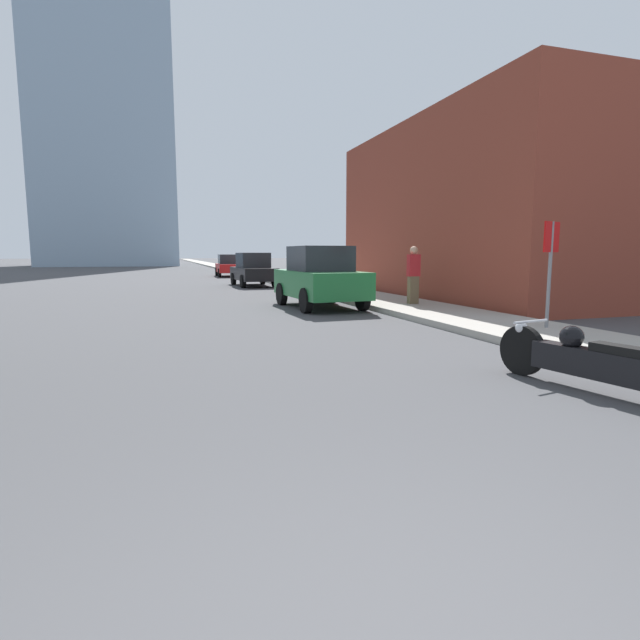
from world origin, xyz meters
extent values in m
cube|color=#9E998E|center=(6.14, 40.00, 0.07)|extent=(2.45, 240.00, 0.15)
cube|color=brown|center=(13.70, 14.84, 3.16)|extent=(12.26, 12.54, 6.32)
cylinder|color=black|center=(3.76, 4.13, 0.34)|extent=(0.23, 0.68, 0.67)
cube|color=black|center=(3.95, 3.14, 0.35)|extent=(0.53, 1.56, 0.33)
sphere|color=black|center=(3.89, 3.44, 0.62)|extent=(0.28, 0.28, 0.28)
cube|color=black|center=(4.01, 2.81, 0.57)|extent=(0.35, 0.73, 0.10)
sphere|color=silver|center=(3.75, 4.17, 0.64)|extent=(0.16, 0.16, 0.16)
cylinder|color=silver|center=(3.78, 4.03, 0.74)|extent=(0.62, 0.15, 0.04)
cube|color=#1E6B33|center=(3.73, 13.09, 0.74)|extent=(1.99, 4.01, 0.77)
cube|color=#23282D|center=(3.73, 13.09, 1.49)|extent=(1.63, 1.96, 0.74)
cylinder|color=black|center=(2.81, 14.27, 0.35)|extent=(0.23, 0.71, 0.70)
cylinder|color=black|center=(4.54, 14.35, 0.35)|extent=(0.23, 0.71, 0.70)
cylinder|color=black|center=(2.93, 11.83, 0.35)|extent=(0.23, 0.71, 0.70)
cylinder|color=black|center=(4.65, 11.91, 0.35)|extent=(0.23, 0.71, 0.70)
cube|color=black|center=(3.63, 24.06, 0.63)|extent=(1.82, 4.24, 0.62)
cube|color=#23282D|center=(3.63, 24.06, 1.32)|extent=(1.49, 2.06, 0.75)
cylinder|color=black|center=(2.79, 25.33, 0.32)|extent=(0.22, 0.65, 0.64)
cylinder|color=black|center=(4.36, 25.39, 0.32)|extent=(0.22, 0.65, 0.64)
cylinder|color=black|center=(2.89, 22.74, 0.32)|extent=(0.22, 0.65, 0.64)
cylinder|color=black|center=(4.46, 22.80, 0.32)|extent=(0.22, 0.65, 0.64)
cube|color=red|center=(3.87, 35.50, 0.61)|extent=(1.81, 4.33, 0.60)
cube|color=#23282D|center=(3.87, 35.50, 1.25)|extent=(1.49, 2.10, 0.68)
cylinder|color=black|center=(3.12, 36.85, 0.31)|extent=(0.22, 0.63, 0.63)
cylinder|color=black|center=(4.71, 36.80, 0.31)|extent=(0.22, 0.63, 0.63)
cylinder|color=black|center=(3.03, 34.19, 0.31)|extent=(0.22, 0.63, 0.63)
cylinder|color=black|center=(4.63, 34.14, 0.31)|extent=(0.22, 0.63, 0.63)
cylinder|color=slate|center=(6.56, 6.81, 1.21)|extent=(0.07, 0.07, 2.11)
cube|color=red|center=(6.56, 6.81, 1.96)|extent=(0.57, 0.26, 0.60)
cube|color=brown|center=(6.30, 11.99, 0.56)|extent=(0.29, 0.20, 0.82)
cube|color=#B22328|center=(6.30, 11.99, 1.29)|extent=(0.36, 0.20, 0.65)
sphere|color=tan|center=(6.30, 11.99, 1.74)|extent=(0.24, 0.24, 0.24)
camera|label=1|loc=(-0.83, -1.33, 1.62)|focal=28.00mm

